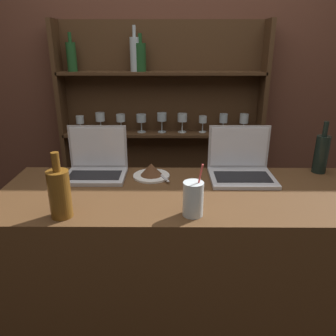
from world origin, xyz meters
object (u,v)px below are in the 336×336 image
wine_bottle_amber (60,193)px  laptop_near (96,165)px  water_glass (193,199)px  cake_plate (151,171)px  laptop_far (241,167)px  wine_bottle_dark (321,153)px

wine_bottle_amber → laptop_near: bearing=84.0°
water_glass → wine_bottle_amber: size_ratio=0.81×
laptop_near → cake_plate: 0.27m
water_glass → laptop_far: bearing=56.5°
cake_plate → wine_bottle_amber: wine_bottle_amber is taller
water_glass → wine_bottle_amber: (-0.49, -0.01, 0.03)m
laptop_near → cake_plate: (0.27, -0.02, -0.03)m
laptop_far → wine_bottle_dark: (0.41, 0.06, 0.05)m
laptop_near → wine_bottle_amber: wine_bottle_amber is taller
cake_plate → wine_bottle_amber: size_ratio=0.72×
laptop_far → cake_plate: bearing=-178.8°
laptop_far → water_glass: bearing=-123.5°
wine_bottle_dark → wine_bottle_amber: bearing=-158.1°
water_glass → wine_bottle_dark: bearing=34.0°
laptop_near → water_glass: laptop_near is taller
laptop_far → wine_bottle_amber: wine_bottle_amber is taller
laptop_near → water_glass: (0.45, -0.40, 0.01)m
laptop_far → wine_bottle_amber: size_ratio=1.20×
laptop_far → wine_bottle_dark: 0.42m
wine_bottle_amber → wine_bottle_dark: (1.16, 0.47, 0.00)m
cake_plate → wine_bottle_amber: (-0.32, -0.40, 0.07)m
laptop_far → laptop_near: bearing=178.9°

